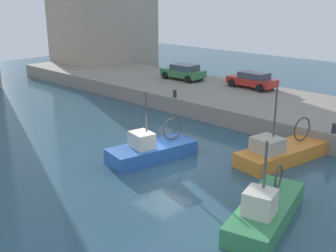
{
  "coord_description": "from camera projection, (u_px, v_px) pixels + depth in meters",
  "views": [
    {
      "loc": [
        -14.4,
        -14.31,
        8.43
      ],
      "look_at": [
        1.92,
        1.45,
        1.2
      ],
      "focal_mm": 43.92,
      "sensor_mm": 36.0,
      "label": 1
    }
  ],
  "objects": [
    {
      "name": "water_surface",
      "position": [
        163.0,
        161.0,
        21.9
      ],
      "size": [
        80.0,
        80.0,
        0.0
      ],
      "primitive_type": "plane",
      "color": "#2D5166",
      "rests_on": "ground"
    },
    {
      "name": "quay_wall",
      "position": [
        275.0,
        109.0,
        29.6
      ],
      "size": [
        9.0,
        56.0,
        1.2
      ],
      "primitive_type": "cube",
      "color": "gray",
      "rests_on": "ground"
    },
    {
      "name": "fishing_boat_blue",
      "position": [
        157.0,
        155.0,
        22.38
      ],
      "size": [
        5.84,
        2.91,
        4.58
      ],
      "color": "#2D60B7",
      "rests_on": "ground"
    },
    {
      "name": "fishing_boat_green",
      "position": [
        268.0,
        215.0,
        16.31
      ],
      "size": [
        6.24,
        3.01,
        4.27
      ],
      "color": "#388951",
      "rests_on": "ground"
    },
    {
      "name": "fishing_boat_orange",
      "position": [
        285.0,
        157.0,
        22.11
      ],
      "size": [
        6.5,
        2.94,
        5.0
      ],
      "color": "orange",
      "rests_on": "ground"
    },
    {
      "name": "parked_car_red",
      "position": [
        252.0,
        80.0,
        33.39
      ],
      "size": [
        2.03,
        4.11,
        1.32
      ],
      "color": "red",
      "rests_on": "quay_wall"
    },
    {
      "name": "parked_car_green",
      "position": [
        183.0,
        72.0,
        36.77
      ],
      "size": [
        2.16,
        3.99,
        1.38
      ],
      "color": "#387547",
      "rests_on": "quay_wall"
    },
    {
      "name": "mooring_bollard_mid",
      "position": [
        334.0,
        128.0,
        22.52
      ],
      "size": [
        0.28,
        0.28,
        0.55
      ],
      "primitive_type": "cylinder",
      "color": "#2D2D33",
      "rests_on": "quay_wall"
    },
    {
      "name": "mooring_bollard_north",
      "position": [
        175.0,
        94.0,
        30.46
      ],
      "size": [
        0.28,
        0.28,
        0.55
      ],
      "primitive_type": "cylinder",
      "color": "#2D2D33",
      "rests_on": "quay_wall"
    }
  ]
}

